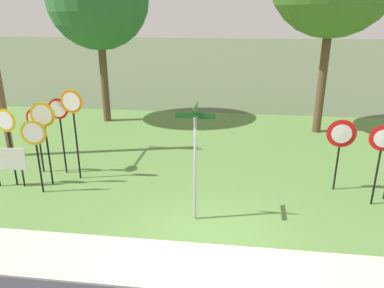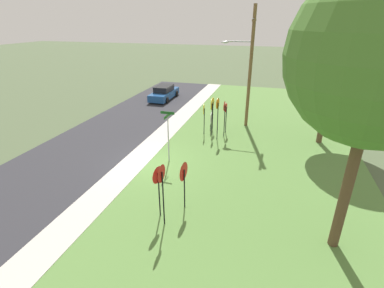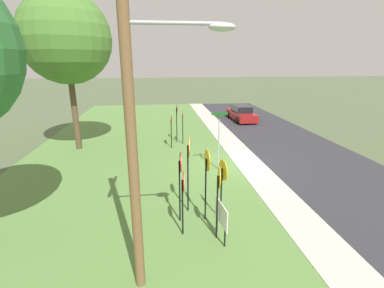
# 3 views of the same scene
# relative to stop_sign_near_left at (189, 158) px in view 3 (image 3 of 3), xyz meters

# --- Properties ---
(ground_plane) EXTENTS (160.00, 160.00, 0.00)m
(ground_plane) POSITION_rel_stop_sign_near_left_xyz_m (4.48, -3.07, -2.15)
(ground_plane) COLOR #4C5B3D
(road_asphalt) EXTENTS (44.00, 6.40, 0.01)m
(road_asphalt) POSITION_rel_stop_sign_near_left_xyz_m (4.48, -7.87, -2.14)
(road_asphalt) COLOR #2D2D33
(road_asphalt) RESTS_ON ground_plane
(sidewalk_strip) EXTENTS (44.00, 1.60, 0.06)m
(sidewalk_strip) POSITION_rel_stop_sign_near_left_xyz_m (4.48, -3.87, -2.12)
(sidewalk_strip) COLOR #BCB7AD
(sidewalk_strip) RESTS_ON ground_plane
(grass_median) EXTENTS (44.00, 12.00, 0.04)m
(grass_median) POSITION_rel_stop_sign_near_left_xyz_m (4.48, 2.93, -2.13)
(grass_median) COLOR #567F3D
(grass_median) RESTS_ON ground_plane
(stop_sign_near_left) EXTENTS (0.72, 0.11, 2.90)m
(stop_sign_near_left) POSITION_rel_stop_sign_near_left_xyz_m (0.00, 0.00, 0.00)
(stop_sign_near_left) COLOR black
(stop_sign_near_left) RESTS_ON grass_median
(stop_sign_near_right) EXTENTS (0.67, 0.09, 2.54)m
(stop_sign_near_right) POSITION_rel_stop_sign_near_left_xyz_m (-0.65, 0.36, -0.27)
(stop_sign_near_right) COLOR black
(stop_sign_near_right) RESTS_ON grass_median
(stop_sign_far_left) EXTENTS (0.72, 0.13, 2.24)m
(stop_sign_far_left) POSITION_rel_stop_sign_near_left_xyz_m (-0.69, -1.10, -0.49)
(stop_sign_far_left) COLOR black
(stop_sign_far_left) RESTS_ON grass_median
(stop_sign_far_center) EXTENTS (0.69, 0.12, 2.43)m
(stop_sign_far_center) POSITION_rel_stop_sign_near_left_xyz_m (-1.76, -0.72, -0.34)
(stop_sign_far_center) COLOR black
(stop_sign_far_center) RESTS_ON grass_median
(stop_sign_far_right) EXTENTS (0.65, 0.11, 2.20)m
(stop_sign_far_right) POSITION_rel_stop_sign_near_left_xyz_m (-1.45, 0.33, -0.53)
(stop_sign_far_right) COLOR black
(stop_sign_far_right) RESTS_ON grass_median
(stop_sign_center_tall) EXTENTS (0.74, 0.11, 2.62)m
(stop_sign_center_tall) POSITION_rel_stop_sign_near_left_xyz_m (-0.68, -0.54, -0.19)
(stop_sign_center_tall) COLOR black
(stop_sign_center_tall) RESTS_ON grass_median
(yield_sign_near_left) EXTENTS (0.71, 0.10, 2.68)m
(yield_sign_near_left) POSITION_rel_stop_sign_near_left_xyz_m (9.26, -0.25, -0.10)
(yield_sign_near_left) COLOR black
(yield_sign_near_left) RESTS_ON grass_median
(yield_sign_near_right) EXTENTS (0.83, 0.13, 2.20)m
(yield_sign_near_right) POSITION_rel_stop_sign_near_left_xyz_m (7.96, 0.19, -0.48)
(yield_sign_near_right) COLOR black
(yield_sign_near_right) RESTS_ON grass_median
(yield_sign_far_left) EXTENTS (0.71, 0.16, 2.31)m
(yield_sign_far_left) POSITION_rel_stop_sign_near_left_xyz_m (8.80, -0.62, -0.39)
(yield_sign_far_left) COLOR black
(yield_sign_far_left) RESTS_ON grass_median
(street_name_post) EXTENTS (0.96, 0.82, 3.01)m
(street_name_post) POSITION_rel_stop_sign_near_left_xyz_m (3.99, -1.99, -0.32)
(street_name_post) COLOR #9EA0A8
(street_name_post) RESTS_ON grass_median
(utility_pole) EXTENTS (2.10, 2.33, 8.56)m
(utility_pole) POSITION_rel_stop_sign_near_left_xyz_m (-3.42, 1.46, 2.52)
(utility_pole) COLOR brown
(utility_pole) RESTS_ON grass_median
(notice_board) EXTENTS (1.10, 0.14, 1.25)m
(notice_board) POSITION_rel_stop_sign_near_left_xyz_m (-1.85, -0.81, -1.27)
(notice_board) COLOR black
(notice_board) RESTS_ON grass_median
(oak_tree_right) EXTENTS (5.22, 5.22, 9.28)m
(oak_tree_right) POSITION_rel_stop_sign_near_left_xyz_m (8.56, 6.17, 4.54)
(oak_tree_right) COLOR brown
(oak_tree_right) RESTS_ON grass_median
(parked_sedan_distant) EXTENTS (4.74, 2.02, 1.39)m
(parked_sedan_distant) POSITION_rel_stop_sign_near_left_xyz_m (16.06, -6.83, -1.50)
(parked_sedan_distant) COLOR maroon
(parked_sedan_distant) RESTS_ON road_asphalt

